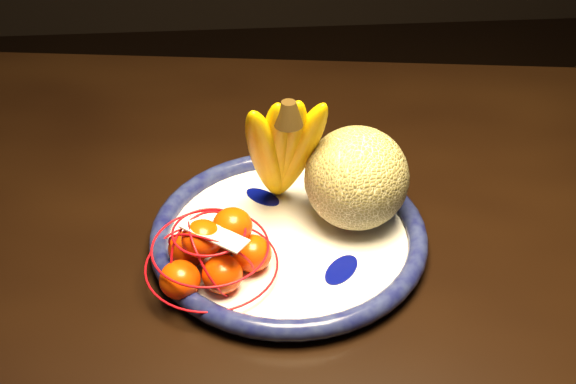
{
  "coord_description": "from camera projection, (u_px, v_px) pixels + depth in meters",
  "views": [
    {
      "loc": [
        0.11,
        -0.69,
        1.33
      ],
      "look_at": [
        0.16,
        -0.04,
        0.83
      ],
      "focal_mm": 45.0,
      "sensor_mm": 36.0,
      "label": 1
    }
  ],
  "objects": [
    {
      "name": "banana_bunch",
      "position": [
        282.0,
        146.0,
        0.83
      ],
      "size": [
        0.12,
        0.12,
        0.19
      ],
      "rotation": [
        0.0,
        0.0,
        0.14
      ],
      "color": "#E3B308",
      "rests_on": "fruit_bowl"
    },
    {
      "name": "fruit_bowl",
      "position": [
        289.0,
        236.0,
        0.85
      ],
      "size": [
        0.33,
        0.33,
        0.03
      ],
      "rotation": [
        0.0,
        0.0,
        0.31
      ],
      "color": "white",
      "rests_on": "dining_table"
    },
    {
      "name": "price_tag",
      "position": [
        214.0,
        234.0,
        0.75
      ],
      "size": [
        0.08,
        0.06,
        0.01
      ],
      "primitive_type": "cube",
      "rotation": [
        -0.14,
        0.1,
        -0.57
      ],
      "color": "white",
      "rests_on": "mandarin_bag"
    },
    {
      "name": "dining_table",
      "position": [
        160.0,
        275.0,
        0.93
      ],
      "size": [
        1.63,
        1.11,
        0.76
      ],
      "rotation": [
        0.0,
        0.0,
        -0.13
      ],
      "color": "black",
      "rests_on": "ground"
    },
    {
      "name": "mandarin_bag",
      "position": [
        214.0,
        252.0,
        0.78
      ],
      "size": [
        0.18,
        0.18,
        0.09
      ],
      "rotation": [
        0.0,
        0.0,
        0.29
      ],
      "color": "#F44500",
      "rests_on": "fruit_bowl"
    },
    {
      "name": "cantaloupe",
      "position": [
        357.0,
        178.0,
        0.84
      ],
      "size": [
        0.12,
        0.12,
        0.12
      ],
      "primitive_type": "sphere",
      "color": "olive",
      "rests_on": "fruit_bowl"
    }
  ]
}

